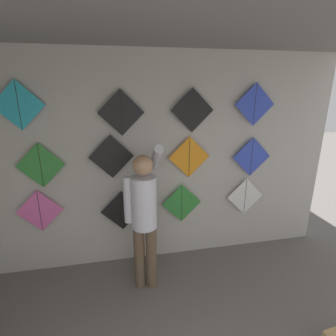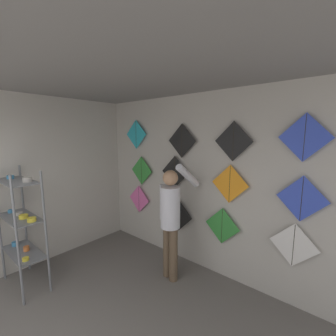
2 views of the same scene
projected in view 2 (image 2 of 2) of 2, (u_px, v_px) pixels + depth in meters
The scene contains 17 objects.
back_panel at pixel (203, 183), 3.57m from camera, with size 5.08×0.06×2.80m, color #BCB7AD.
left_panel at pixel (36, 181), 3.71m from camera, with size 0.06×4.07×2.80m, color #BCB7AD.
ceiling_slab at pixel (112, 65), 2.10m from camera, with size 5.08×4.07×0.04m, color gray.
shelf_rack at pixel (21, 220), 3.13m from camera, with size 0.84×0.36×1.71m.
shopkeeper at pixel (171, 215), 3.30m from camera, with size 0.44×0.58×1.78m.
kite_0 at pixel (139, 199), 4.49m from camera, with size 0.55×0.01×0.55m.
kite_1 at pixel (179, 215), 3.86m from camera, with size 0.55×0.01×0.55m.
kite_2 at pixel (222, 226), 3.34m from camera, with size 0.55×0.01×0.55m.
kite_3 at pixel (294, 245), 2.73m from camera, with size 0.55×0.01×0.55m.
kite_4 at pixel (141, 171), 4.34m from camera, with size 0.55×0.01×0.55m.
kite_5 at pixel (175, 172), 3.81m from camera, with size 0.55×0.01×0.55m.
kite_6 at pixel (230, 184), 3.18m from camera, with size 0.55×0.01×0.55m.
kite_7 at pixel (302, 199), 2.61m from camera, with size 0.55×0.01×0.55m.
kite_8 at pixel (136, 134), 4.32m from camera, with size 0.55×0.01×0.55m.
kite_9 at pixel (182, 141), 3.63m from camera, with size 0.55×0.01×0.55m.
kite_10 at pixel (233, 141), 3.07m from camera, with size 0.55×0.01×0.55m.
kite_11 at pixel (305, 137), 2.52m from camera, with size 0.55×0.01×0.55m.
Camera 2 is at (1.84, 0.28, 2.19)m, focal length 24.00 mm.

